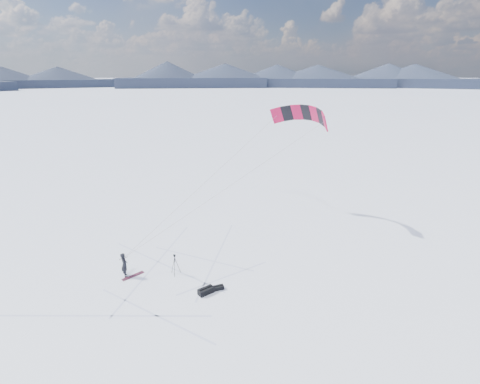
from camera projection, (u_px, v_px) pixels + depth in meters
ground at (166, 287)px, 21.38m from camera, size 1800.00×1800.00×0.00m
horizon_hills at (162, 230)px, 20.14m from camera, size 704.84×706.81×9.12m
snow_tracks at (171, 285)px, 21.54m from camera, size 17.62×10.25×0.01m
snowkiter at (126, 276)px, 22.50m from camera, size 0.45×0.64×1.66m
snowboard at (133, 276)px, 22.46m from camera, size 1.50×0.62×0.04m
tripod at (175, 262)px, 22.40m from camera, size 0.57×0.64×1.43m
gear_bag_a at (206, 291)px, 20.65m from camera, size 1.00×0.57×0.42m
gear_bag_b at (218, 288)px, 21.05m from camera, size 0.70×0.41×0.30m
power_kite at (302, 116)px, 29.42m from camera, size 17.41×6.06×8.61m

